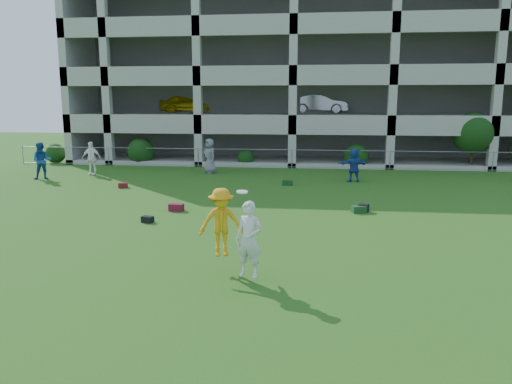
# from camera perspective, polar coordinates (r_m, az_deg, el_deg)

# --- Properties ---
(ground) EXTENTS (100.00, 100.00, 0.00)m
(ground) POSITION_cam_1_polar(r_m,az_deg,el_deg) (12.91, -0.30, -8.57)
(ground) COLOR #235114
(ground) RESTS_ON ground
(bystander_a) EXTENTS (1.18, 1.05, 2.00)m
(bystander_a) POSITION_cam_1_polar(r_m,az_deg,el_deg) (29.13, -23.28, 3.28)
(bystander_a) COLOR #1E4A8D
(bystander_a) RESTS_ON ground
(bystander_b) EXTENTS (1.12, 0.49, 1.90)m
(bystander_b) POSITION_cam_1_polar(r_m,az_deg,el_deg) (29.89, -18.31, 3.67)
(bystander_b) COLOR white
(bystander_b) RESTS_ON ground
(bystander_c) EXTENTS (1.15, 1.14, 2.01)m
(bystander_c) POSITION_cam_1_polar(r_m,az_deg,el_deg) (29.16, -5.33, 4.11)
(bystander_c) COLOR slate
(bystander_c) RESTS_ON ground
(bystander_d) EXTENTS (1.72, 0.95, 1.77)m
(bystander_d) POSITION_cam_1_polar(r_m,az_deg,el_deg) (26.47, 11.13, 3.05)
(bystander_d) COLOR #214499
(bystander_d) RESTS_ON ground
(bag_red_a) EXTENTS (0.57, 0.34, 0.28)m
(bag_red_a) POSITION_cam_1_polar(r_m,az_deg,el_deg) (19.45, -9.09, -1.75)
(bag_red_a) COLOR maroon
(bag_red_a) RESTS_ON ground
(bag_black_b) EXTENTS (0.46, 0.36, 0.22)m
(bag_black_b) POSITION_cam_1_polar(r_m,az_deg,el_deg) (17.83, -12.29, -3.08)
(bag_black_b) COLOR black
(bag_black_b) RESTS_ON ground
(bag_green_c) EXTENTS (0.57, 0.47, 0.26)m
(bag_green_c) POSITION_cam_1_polar(r_m,az_deg,el_deg) (19.32, 11.69, -1.95)
(bag_green_c) COLOR #153B15
(bag_green_c) RESTS_ON ground
(crate_d) EXTENTS (0.46, 0.46, 0.30)m
(crate_d) POSITION_cam_1_polar(r_m,az_deg,el_deg) (19.51, 12.19, -1.79)
(crate_d) COLOR black
(crate_d) RESTS_ON ground
(bag_red_f) EXTENTS (0.52, 0.42, 0.24)m
(bag_red_f) POSITION_cam_1_polar(r_m,az_deg,el_deg) (25.14, -14.96, 0.74)
(bag_red_f) COLOR #500D15
(bag_red_f) RESTS_ON ground
(bag_green_g) EXTENTS (0.50, 0.30, 0.25)m
(bag_green_g) POSITION_cam_1_polar(r_m,az_deg,el_deg) (25.09, 3.62, 1.07)
(bag_green_g) COLOR #123312
(bag_green_g) RESTS_ON ground
(frisbee_contest) EXTENTS (1.77, 1.45, 1.98)m
(frisbee_contest) POSITION_cam_1_polar(r_m,az_deg,el_deg) (12.03, -3.06, -4.02)
(frisbee_contest) COLOR orange
(frisbee_contest) RESTS_ON ground
(parking_garage) EXTENTS (30.00, 14.00, 12.00)m
(parking_garage) POSITION_cam_1_polar(r_m,az_deg,el_deg) (39.87, 4.86, 13.02)
(parking_garage) COLOR #9E998C
(parking_garage) RESTS_ON ground
(fence) EXTENTS (36.06, 0.06, 1.20)m
(fence) POSITION_cam_1_polar(r_m,az_deg,el_deg) (31.35, 4.12, 3.84)
(fence) COLOR gray
(fence) RESTS_ON ground
(shrub_row) EXTENTS (34.38, 2.52, 3.50)m
(shrub_row) POSITION_cam_1_polar(r_m,az_deg,el_deg) (32.06, 12.46, 5.38)
(shrub_row) COLOR #163D11
(shrub_row) RESTS_ON ground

